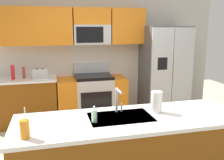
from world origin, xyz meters
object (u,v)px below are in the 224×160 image
object	(u,v)px
toaster	(40,73)
soap_dispenser	(94,116)
drink_cup_orange	(25,129)
range_oven	(92,97)
pepper_mill	(24,73)
paper_towel_roll	(156,102)
sink_faucet	(118,98)
refrigerator	(164,71)
bottle_red	(13,72)

from	to	relation	value
toaster	soap_dispenser	size ratio (longest dim) A/B	1.65
toaster	drink_cup_orange	world-z (taller)	drink_cup_orange
range_oven	pepper_mill	bearing A→B (deg)	-179.89
range_oven	paper_towel_roll	xyz separation A→B (m)	(0.36, -2.31, 0.58)
toaster	sink_faucet	world-z (taller)	sink_faucet
refrigerator	bottle_red	xyz separation A→B (m)	(-2.99, 0.02, 0.11)
toaster	sink_faucet	bearing A→B (deg)	-67.22
range_oven	drink_cup_orange	size ratio (longest dim) A/B	4.75
toaster	soap_dispenser	bearing A→B (deg)	-75.78
bottle_red	sink_faucet	world-z (taller)	sink_faucet
range_oven	refrigerator	bearing A→B (deg)	-2.69
bottle_red	paper_towel_roll	xyz separation A→B (m)	(1.82, -2.26, -0.01)
refrigerator	paper_towel_roll	bearing A→B (deg)	-117.62
bottle_red	soap_dispenser	world-z (taller)	bottle_red
refrigerator	bottle_red	world-z (taller)	refrigerator
range_oven	bottle_red	world-z (taller)	bottle_red
toaster	drink_cup_orange	xyz separation A→B (m)	(-0.04, -2.61, -0.01)
range_oven	soap_dispenser	bearing A→B (deg)	-98.72
toaster	bottle_red	bearing A→B (deg)	179.88
refrigerator	drink_cup_orange	bearing A→B (deg)	-134.60
bottle_red	soap_dispenser	distance (m)	2.62
toaster	paper_towel_roll	distance (m)	2.63
drink_cup_orange	bottle_red	bearing A→B (deg)	99.39
toaster	bottle_red	world-z (taller)	bottle_red
pepper_mill	toaster	bearing A→B (deg)	-9.72
soap_dispenser	bottle_red	bearing A→B (deg)	114.35
drink_cup_orange	soap_dispenser	bearing A→B (deg)	19.05
sink_faucet	range_oven	bearing A→B (deg)	88.23
bottle_red	paper_towel_roll	size ratio (longest dim) A/B	1.09
refrigerator	pepper_mill	size ratio (longest dim) A/B	8.51
range_oven	toaster	size ratio (longest dim) A/B	4.86
refrigerator	pepper_mill	xyz separation A→B (m)	(-2.80, 0.07, 0.08)
refrigerator	pepper_mill	bearing A→B (deg)	178.58
refrigerator	soap_dispenser	size ratio (longest dim) A/B	10.88
soap_dispenser	paper_towel_roll	bearing A→B (deg)	9.86
refrigerator	toaster	bearing A→B (deg)	179.56
sink_faucet	drink_cup_orange	size ratio (longest dim) A/B	0.99
bottle_red	drink_cup_orange	xyz separation A→B (m)	(0.43, -2.61, -0.05)
toaster	paper_towel_roll	bearing A→B (deg)	-59.33
refrigerator	pepper_mill	world-z (taller)	refrigerator
toaster	paper_towel_roll	world-z (taller)	paper_towel_roll
sink_faucet	paper_towel_roll	bearing A→B (deg)	-11.88
pepper_mill	drink_cup_orange	xyz separation A→B (m)	(0.25, -2.66, -0.02)
bottle_red	pepper_mill	bearing A→B (deg)	14.89
drink_cup_orange	paper_towel_roll	distance (m)	1.43
refrigerator	sink_faucet	xyz separation A→B (m)	(-1.60, -2.15, 0.14)
sink_faucet	paper_towel_roll	xyz separation A→B (m)	(0.43, -0.09, -0.05)
bottle_red	drink_cup_orange	bearing A→B (deg)	-80.61
range_oven	refrigerator	world-z (taller)	refrigerator
paper_towel_roll	toaster	bearing A→B (deg)	120.67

